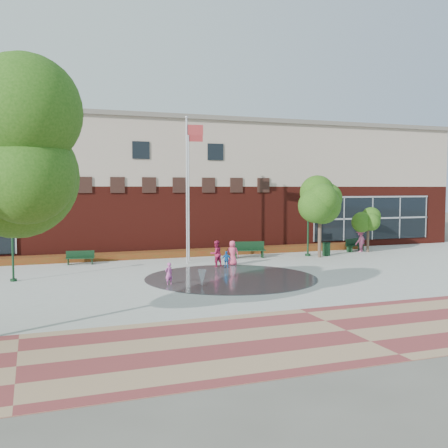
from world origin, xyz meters
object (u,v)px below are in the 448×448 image
object	(u,v)px
flagpole_right	(188,182)
trash_can	(326,249)
child_splash	(169,274)
flagpole_left	(189,186)
bench_left	(80,260)

from	to	relation	value
flagpole_right	trash_can	distance (m)	10.31
flagpole_right	child_splash	xyz separation A→B (m)	(-2.71, -6.20, -4.24)
flagpole_right	trash_can	xyz separation A→B (m)	(9.36, 0.18, -4.31)
flagpole_left	trash_can	bearing A→B (deg)	-1.07
trash_can	flagpole_left	bearing A→B (deg)	174.69
flagpole_left	bench_left	size ratio (longest dim) A/B	4.98
flagpole_left	trash_can	distance (m)	9.89
bench_left	flagpole_right	bearing A→B (deg)	-7.35
bench_left	trash_can	size ratio (longest dim) A/B	1.83
bench_left	child_splash	bearing A→B (deg)	-59.28
flagpole_left	bench_left	bearing A→B (deg)	178.27
flagpole_right	bench_left	xyz separation A→B (m)	(-5.95, 1.67, -4.50)
flagpole_left	trash_can	size ratio (longest dim) A/B	9.13
flagpole_left	child_splash	xyz separation A→B (m)	(-3.11, -7.21, -4.02)
trash_can	flagpole_right	bearing A→B (deg)	-178.92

